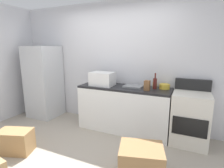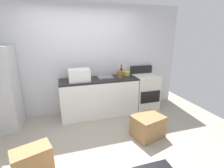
{
  "view_description": "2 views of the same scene",
  "coord_description": "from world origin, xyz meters",
  "px_view_note": "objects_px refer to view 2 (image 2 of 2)",
  "views": [
    {
      "loc": [
        1.46,
        -1.95,
        1.65
      ],
      "look_at": [
        0.24,
        0.75,
        1.04
      ],
      "focal_mm": 27.97,
      "sensor_mm": 36.0,
      "label": 1
    },
    {
      "loc": [
        -0.47,
        -2.4,
        1.88
      ],
      "look_at": [
        0.44,
        0.59,
        0.94
      ],
      "focal_mm": 26.06,
      "sensor_mm": 36.0,
      "label": 2
    }
  ],
  "objects_px": {
    "microwave": "(79,75)",
    "cardboard_box_medium": "(32,160)",
    "stove_oven": "(145,91)",
    "knife_block": "(120,75)",
    "wine_bottle": "(121,72)",
    "cardboard_box_large": "(148,126)",
    "coffee_mug": "(118,73)",
    "mixing_bowl": "(126,73)"
  },
  "relations": [
    {
      "from": "microwave",
      "to": "cardboard_box_medium",
      "type": "xyz_separation_m",
      "value": [
        -0.85,
        -1.41,
        -0.85
      ]
    },
    {
      "from": "coffee_mug",
      "to": "knife_block",
      "type": "bearing_deg",
      "value": -104.75
    },
    {
      "from": "wine_bottle",
      "to": "coffee_mug",
      "type": "relative_size",
      "value": 3.0
    },
    {
      "from": "coffee_mug",
      "to": "knife_block",
      "type": "distance_m",
      "value": 0.32
    },
    {
      "from": "knife_block",
      "to": "mixing_bowl",
      "type": "bearing_deg",
      "value": 43.51
    },
    {
      "from": "cardboard_box_large",
      "to": "mixing_bowl",
      "type": "bearing_deg",
      "value": 87.14
    },
    {
      "from": "coffee_mug",
      "to": "mixing_bowl",
      "type": "relative_size",
      "value": 0.53
    },
    {
      "from": "knife_block",
      "to": "cardboard_box_large",
      "type": "xyz_separation_m",
      "value": [
        0.2,
        -1.07,
        -0.78
      ]
    },
    {
      "from": "coffee_mug",
      "to": "cardboard_box_medium",
      "type": "xyz_separation_m",
      "value": [
        -1.86,
        -1.66,
        -0.77
      ]
    },
    {
      "from": "wine_bottle",
      "to": "cardboard_box_medium",
      "type": "bearing_deg",
      "value": -140.87
    },
    {
      "from": "mixing_bowl",
      "to": "microwave",
      "type": "bearing_deg",
      "value": -170.2
    },
    {
      "from": "coffee_mug",
      "to": "cardboard_box_large",
      "type": "height_order",
      "value": "coffee_mug"
    },
    {
      "from": "microwave",
      "to": "cardboard_box_medium",
      "type": "distance_m",
      "value": 1.85
    },
    {
      "from": "stove_oven",
      "to": "knife_block",
      "type": "relative_size",
      "value": 6.11
    },
    {
      "from": "microwave",
      "to": "knife_block",
      "type": "height_order",
      "value": "microwave"
    },
    {
      "from": "wine_bottle",
      "to": "knife_block",
      "type": "xyz_separation_m",
      "value": [
        -0.11,
        -0.17,
        -0.02
      ]
    },
    {
      "from": "stove_oven",
      "to": "microwave",
      "type": "xyz_separation_m",
      "value": [
        -1.67,
        -0.06,
        0.57
      ]
    },
    {
      "from": "cardboard_box_large",
      "to": "microwave",
      "type": "bearing_deg",
      "value": 135.19
    },
    {
      "from": "mixing_bowl",
      "to": "cardboard_box_large",
      "type": "relative_size",
      "value": 0.34
    },
    {
      "from": "cardboard_box_large",
      "to": "cardboard_box_medium",
      "type": "xyz_separation_m",
      "value": [
        -1.98,
        -0.29,
        -0.03
      ]
    },
    {
      "from": "stove_oven",
      "to": "cardboard_box_medium",
      "type": "height_order",
      "value": "stove_oven"
    },
    {
      "from": "wine_bottle",
      "to": "knife_block",
      "type": "bearing_deg",
      "value": -121.35
    },
    {
      "from": "stove_oven",
      "to": "wine_bottle",
      "type": "relative_size",
      "value": 3.67
    },
    {
      "from": "cardboard_box_large",
      "to": "cardboard_box_medium",
      "type": "bearing_deg",
      "value": -171.77
    },
    {
      "from": "cardboard_box_medium",
      "to": "cardboard_box_large",
      "type": "bearing_deg",
      "value": 8.23
    },
    {
      "from": "microwave",
      "to": "knife_block",
      "type": "bearing_deg",
      "value": -3.07
    },
    {
      "from": "coffee_mug",
      "to": "mixing_bowl",
      "type": "distance_m",
      "value": 0.2
    },
    {
      "from": "knife_block",
      "to": "wine_bottle",
      "type": "bearing_deg",
      "value": 58.65
    },
    {
      "from": "microwave",
      "to": "cardboard_box_large",
      "type": "relative_size",
      "value": 0.83
    },
    {
      "from": "coffee_mug",
      "to": "knife_block",
      "type": "xyz_separation_m",
      "value": [
        -0.08,
        -0.3,
        0.04
      ]
    },
    {
      "from": "microwave",
      "to": "cardboard_box_medium",
      "type": "bearing_deg",
      "value": -121.14
    },
    {
      "from": "knife_block",
      "to": "mixing_bowl",
      "type": "height_order",
      "value": "knife_block"
    },
    {
      "from": "wine_bottle",
      "to": "mixing_bowl",
      "type": "relative_size",
      "value": 1.58
    },
    {
      "from": "microwave",
      "to": "wine_bottle",
      "type": "xyz_separation_m",
      "value": [
        1.03,
        0.12,
        -0.03
      ]
    },
    {
      "from": "stove_oven",
      "to": "coffee_mug",
      "type": "distance_m",
      "value": 0.84
    },
    {
      "from": "stove_oven",
      "to": "cardboard_box_medium",
      "type": "xyz_separation_m",
      "value": [
        -2.52,
        -1.47,
        -0.28
      ]
    },
    {
      "from": "stove_oven",
      "to": "cardboard_box_large",
      "type": "bearing_deg",
      "value": -114.53
    },
    {
      "from": "wine_bottle",
      "to": "cardboard_box_medium",
      "type": "xyz_separation_m",
      "value": [
        -1.88,
        -1.53,
        -0.82
      ]
    },
    {
      "from": "stove_oven",
      "to": "cardboard_box_large",
      "type": "relative_size",
      "value": 1.99
    },
    {
      "from": "cardboard_box_large",
      "to": "coffee_mug",
      "type": "bearing_deg",
      "value": 95.12
    },
    {
      "from": "stove_oven",
      "to": "cardboard_box_medium",
      "type": "distance_m",
      "value": 2.93
    },
    {
      "from": "microwave",
      "to": "cardboard_box_large",
      "type": "bearing_deg",
      "value": -44.81
    }
  ]
}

